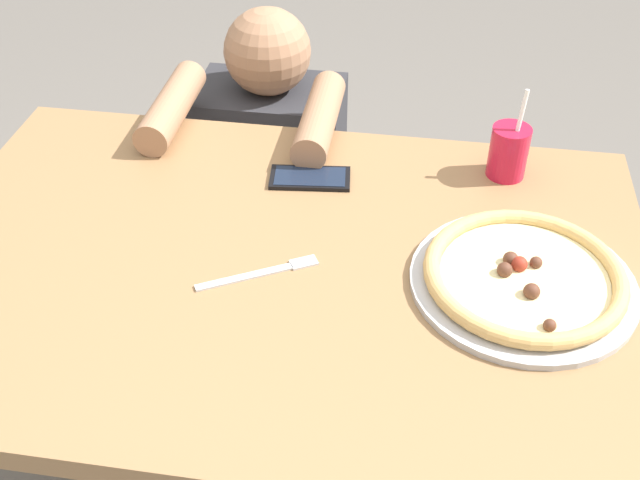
{
  "coord_description": "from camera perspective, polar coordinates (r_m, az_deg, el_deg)",
  "views": [
    {
      "loc": [
        0.22,
        -0.94,
        1.58
      ],
      "look_at": [
        0.07,
        0.03,
        0.78
      ],
      "focal_mm": 43.42,
      "sensor_mm": 36.0,
      "label": 1
    }
  ],
  "objects": [
    {
      "name": "dining_table",
      "position": [
        1.35,
        -2.92,
        -5.24
      ],
      "size": [
        1.22,
        0.84,
        0.75
      ],
      "color": "#936D47",
      "rests_on": "ground"
    },
    {
      "name": "pizza_near",
      "position": [
        1.25,
        14.8,
        -2.79
      ],
      "size": [
        0.36,
        0.36,
        0.04
      ],
      "color": "#B7B7BC",
      "rests_on": "dining_table"
    },
    {
      "name": "drink_cup_colored",
      "position": [
        1.48,
        13.73,
        6.36
      ],
      "size": [
        0.07,
        0.07,
        0.18
      ],
      "color": "red",
      "rests_on": "dining_table"
    },
    {
      "name": "fork",
      "position": [
        1.25,
        -4.18,
        -2.41
      ],
      "size": [
        0.19,
        0.11,
        0.0
      ],
      "color": "silver",
      "rests_on": "dining_table"
    },
    {
      "name": "cell_phone",
      "position": [
        1.45,
        -0.74,
        4.6
      ],
      "size": [
        0.16,
        0.09,
        0.01
      ],
      "color": "black",
      "rests_on": "dining_table"
    },
    {
      "name": "diner_seated",
      "position": [
        1.97,
        -3.48,
        3.58
      ],
      "size": [
        0.38,
        0.51,
        0.91
      ],
      "color": "#333847",
      "rests_on": "ground"
    }
  ]
}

